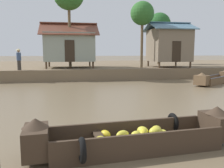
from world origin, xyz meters
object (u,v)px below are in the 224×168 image
at_px(stilt_house_mid_left, 169,45).
at_px(palm_tree_near, 159,24).
at_px(stilt_house_left, 69,47).
at_px(palm_tree_mid, 142,14).
at_px(banana_boat, 135,137).
at_px(fishing_skiff_distant, 215,79).
at_px(vendor_person, 19,58).

distance_m(stilt_house_mid_left, palm_tree_near, 6.40).
relative_size(stilt_house_left, palm_tree_mid, 0.85).
xyz_separation_m(banana_boat, stilt_house_mid_left, (7.78, 15.76, 2.68)).
height_order(fishing_skiff_distant, vendor_person, vendor_person).
bearing_deg(stilt_house_mid_left, vendor_person, -172.56).
height_order(palm_tree_near, vendor_person, palm_tree_near).
height_order(stilt_house_left, palm_tree_mid, palm_tree_mid).
distance_m(stilt_house_mid_left, palm_tree_mid, 3.82).
height_order(fishing_skiff_distant, palm_tree_near, palm_tree_near).
bearing_deg(stilt_house_mid_left, stilt_house_left, 174.97).
height_order(banana_boat, vendor_person, vendor_person).
height_order(fishing_skiff_distant, palm_tree_mid, palm_tree_mid).
height_order(stilt_house_left, vendor_person, stilt_house_left).
height_order(banana_boat, palm_tree_mid, palm_tree_mid).
relative_size(banana_boat, palm_tree_mid, 0.86).
xyz_separation_m(banana_boat, fishing_skiff_distant, (9.14, 10.45, 0.02)).
relative_size(fishing_skiff_distant, vendor_person, 2.84).
bearing_deg(banana_boat, stilt_house_left, 94.74).
bearing_deg(banana_boat, fishing_skiff_distant, 48.81).
xyz_separation_m(stilt_house_left, stilt_house_mid_left, (9.15, -0.80, 0.20)).
xyz_separation_m(fishing_skiff_distant, stilt_house_mid_left, (-1.36, 5.31, 2.66)).
distance_m(palm_tree_near, palm_tree_mid, 7.25).
distance_m(fishing_skiff_distant, stilt_house_left, 12.41).
xyz_separation_m(stilt_house_mid_left, palm_tree_mid, (-2.73, -0.31, 2.65)).
xyz_separation_m(banana_boat, palm_tree_mid, (5.05, 15.45, 5.33)).
height_order(banana_boat, stilt_house_mid_left, stilt_house_mid_left).
bearing_deg(palm_tree_mid, fishing_skiff_distant, -50.67).
bearing_deg(vendor_person, stilt_house_left, 32.85).
height_order(palm_tree_near, palm_tree_mid, palm_tree_near).
xyz_separation_m(palm_tree_mid, vendor_person, (-10.30, -1.39, -3.81)).
xyz_separation_m(fishing_skiff_distant, stilt_house_left, (-10.52, 6.11, 2.47)).
xyz_separation_m(stilt_house_left, palm_tree_near, (10.44, 4.92, 2.73)).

